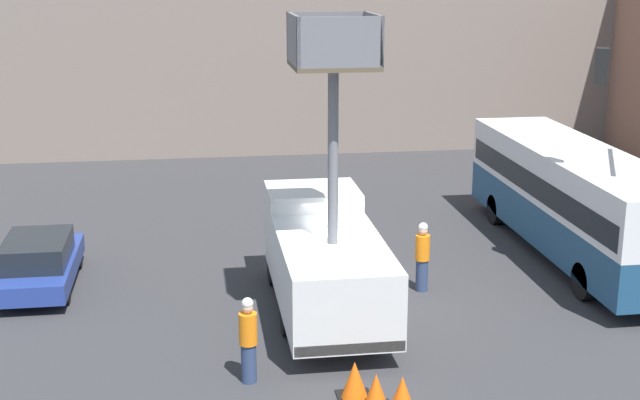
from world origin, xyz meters
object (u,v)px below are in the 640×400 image
at_px(utility_truck, 325,254).
at_px(road_worker_near_truck, 248,340).
at_px(traffic_cone_mid_road, 355,381).
at_px(traffic_cone_far_side, 376,393).
at_px(traffic_cone_near_truck, 402,396).
at_px(parked_car_curbside, 39,262).
at_px(city_bus, 574,195).
at_px(road_worker_directing, 422,257).

xyz_separation_m(utility_truck, road_worker_near_truck, (-2.12, -3.46, -0.61)).
distance_m(traffic_cone_mid_road, traffic_cone_far_side, 0.61).
xyz_separation_m(traffic_cone_near_truck, parked_car_curbside, (-7.97, 8.07, 0.35)).
distance_m(city_bus, parked_car_curbside, 15.16).
xyz_separation_m(utility_truck, traffic_cone_near_truck, (0.70, -5.25, -1.17)).
distance_m(utility_truck, road_worker_directing, 3.04).
distance_m(road_worker_directing, traffic_cone_near_truck, 6.74).
distance_m(traffic_cone_near_truck, traffic_cone_mid_road, 1.10).
height_order(road_worker_directing, parked_car_curbside, road_worker_directing).
bearing_deg(traffic_cone_far_side, parked_car_curbside, 133.85).
xyz_separation_m(road_worker_directing, traffic_cone_mid_road, (-2.84, -5.62, -0.57)).
bearing_deg(traffic_cone_far_side, traffic_cone_near_truck, -29.27).
bearing_deg(road_worker_near_truck, road_worker_directing, -150.47).
bearing_deg(traffic_cone_mid_road, traffic_cone_far_side, -57.47).
bearing_deg(city_bus, traffic_cone_mid_road, 150.48).
height_order(road_worker_near_truck, traffic_cone_mid_road, road_worker_near_truck).
relative_size(city_bus, road_worker_directing, 5.88).
distance_m(road_worker_near_truck, parked_car_curbside, 8.12).
xyz_separation_m(road_worker_directing, traffic_cone_near_truck, (-2.05, -6.39, -0.57)).
distance_m(utility_truck, city_bus, 8.54).
relative_size(utility_truck, parked_car_curbside, 1.66).
distance_m(traffic_cone_near_truck, traffic_cone_far_side, 0.53).
xyz_separation_m(utility_truck, city_bus, (7.85, 3.35, 0.30)).
bearing_deg(utility_truck, parked_car_curbside, 158.79).
height_order(city_bus, traffic_cone_near_truck, city_bus).
height_order(traffic_cone_near_truck, traffic_cone_mid_road, traffic_cone_near_truck).
xyz_separation_m(road_worker_near_truck, traffic_cone_mid_road, (2.04, -1.02, -0.56)).
xyz_separation_m(road_worker_near_truck, parked_car_curbside, (-5.14, 6.28, -0.21)).
bearing_deg(traffic_cone_mid_road, parked_car_curbside, 134.52).
bearing_deg(traffic_cone_near_truck, road_worker_near_truck, 147.66).
bearing_deg(parked_car_curbside, traffic_cone_near_truck, -45.38).
relative_size(road_worker_near_truck, traffic_cone_near_truck, 2.34).
height_order(utility_truck, parked_car_curbside, utility_truck).
bearing_deg(traffic_cone_far_side, road_worker_near_truck, 147.09).
bearing_deg(utility_truck, road_worker_directing, 22.41).
bearing_deg(parked_car_curbside, city_bus, 2.02).
bearing_deg(parked_car_curbside, utility_truck, -21.21).
bearing_deg(traffic_cone_near_truck, city_bus, 50.30).
height_order(city_bus, parked_car_curbside, city_bus).
height_order(city_bus, traffic_cone_far_side, city_bus).
bearing_deg(utility_truck, traffic_cone_mid_road, -91.07).
bearing_deg(traffic_cone_mid_road, road_worker_near_truck, 153.47).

